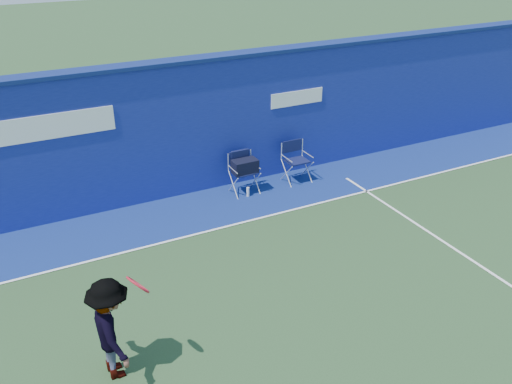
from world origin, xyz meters
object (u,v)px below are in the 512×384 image
water_bottle (248,192)px  tennis_player (111,329)px  directors_chair_left (244,176)px  directors_chair_right (296,169)px

water_bottle → tennis_player: bearing=-135.0°
directors_chair_left → water_bottle: size_ratio=4.27×
directors_chair_right → tennis_player: 6.91m
tennis_player → directors_chair_right: bearing=37.9°
water_bottle → directors_chair_left: bearing=85.2°
directors_chair_right → tennis_player: (-5.44, -4.24, 0.47)m
directors_chair_right → water_bottle: 1.44m
directors_chair_left → tennis_player: 5.87m
directors_chair_left → water_bottle: directors_chair_left is taller
directors_chair_right → directors_chair_left: bearing=179.6°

